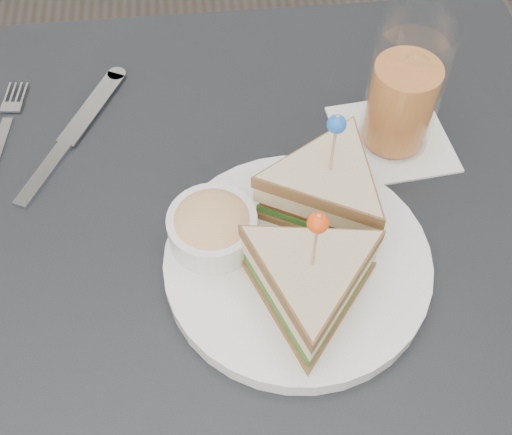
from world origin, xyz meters
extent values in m
cube|color=black|center=(0.00, 0.00, 0.73)|extent=(0.80, 0.80, 0.03)
cylinder|color=black|center=(-0.35, 0.35, 0.36)|extent=(0.04, 0.04, 0.72)
cylinder|color=black|center=(0.35, 0.35, 0.36)|extent=(0.04, 0.04, 0.72)
cylinder|color=white|center=(0.05, -0.02, 0.76)|extent=(0.35, 0.35, 0.02)
cylinder|color=white|center=(0.05, -0.02, 0.77)|extent=(0.35, 0.35, 0.00)
cylinder|color=tan|center=(0.05, -0.07, 0.87)|extent=(0.00, 0.00, 0.08)
sphere|color=#FA440F|center=(0.05, -0.07, 0.90)|extent=(0.02, 0.02, 0.02)
cylinder|color=tan|center=(0.08, 0.03, 0.87)|extent=(0.00, 0.00, 0.08)
sphere|color=blue|center=(0.08, 0.03, 0.90)|extent=(0.02, 0.02, 0.02)
cylinder|color=white|center=(-0.03, 0.01, 0.79)|extent=(0.12, 0.12, 0.04)
ellipsoid|color=#E0B772|center=(-0.03, 0.01, 0.80)|extent=(0.10, 0.10, 0.04)
cube|color=silver|center=(-0.27, 0.24, 0.75)|extent=(0.03, 0.02, 0.00)
cube|color=silver|center=(-0.22, 0.13, 0.75)|extent=(0.06, 0.10, 0.01)
cube|color=silver|center=(-0.17, 0.22, 0.75)|extent=(0.08, 0.12, 0.00)
cylinder|color=silver|center=(-0.14, 0.28, 0.75)|extent=(0.03, 0.03, 0.00)
cube|color=white|center=(0.18, 0.14, 0.75)|extent=(0.14, 0.14, 0.00)
cylinder|color=#D37C3B|center=(0.18, 0.14, 0.81)|extent=(0.08, 0.08, 0.10)
cylinder|color=white|center=(0.18, 0.14, 0.83)|extent=(0.09, 0.09, 0.16)
cube|color=white|center=(0.19, 0.15, 0.85)|extent=(0.03, 0.03, 0.02)
cube|color=white|center=(0.17, 0.13, 0.85)|extent=(0.02, 0.02, 0.02)
camera|label=1|loc=(-0.03, -0.35, 1.31)|focal=45.00mm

